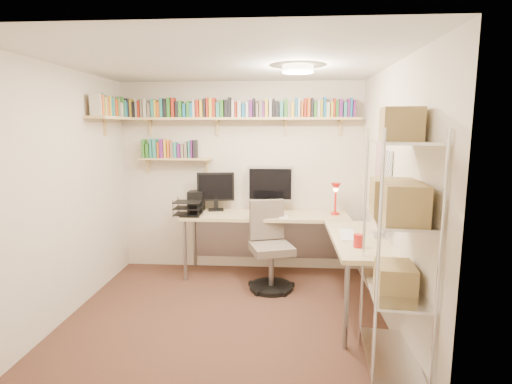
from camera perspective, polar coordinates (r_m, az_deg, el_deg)
ground at (r=4.28m, az=-4.35°, el=-17.30°), size 3.20×3.20×0.00m
room_shell at (r=3.85m, az=-4.56°, el=3.81°), size 3.24×3.04×2.52m
wall_shelves at (r=5.18m, az=-7.41°, el=10.48°), size 3.12×1.09×0.80m
corner_desk at (r=4.86m, az=3.02°, el=-3.92°), size 2.51×2.12×1.41m
office_chair at (r=4.81m, az=2.02°, el=-8.57°), size 0.58×0.59×1.05m
wire_rack at (r=3.13m, az=19.62°, el=-2.82°), size 0.47×0.86×2.05m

